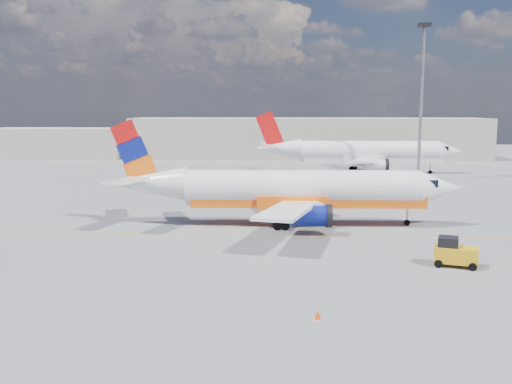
{
  "coord_description": "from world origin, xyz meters",
  "views": [
    {
      "loc": [
        0.13,
        -40.86,
        9.97
      ],
      "look_at": [
        -1.97,
        2.99,
        3.5
      ],
      "focal_mm": 40.0,
      "sensor_mm": 36.0,
      "label": 1
    }
  ],
  "objects_px": {
    "traffic_cone": "(318,315)",
    "second_jet": "(362,153)",
    "gse_tug": "(455,253)",
    "main_jet": "(291,190)"
  },
  "relations": [
    {
      "from": "gse_tug",
      "to": "traffic_cone",
      "type": "height_order",
      "value": "gse_tug"
    },
    {
      "from": "gse_tug",
      "to": "traffic_cone",
      "type": "xyz_separation_m",
      "value": [
        -9.23,
        -9.78,
        -0.63
      ]
    },
    {
      "from": "main_jet",
      "to": "gse_tug",
      "type": "xyz_separation_m",
      "value": [
        10.23,
        -12.54,
        -2.15
      ]
    },
    {
      "from": "main_jet",
      "to": "traffic_cone",
      "type": "distance_m",
      "value": 22.51
    },
    {
      "from": "second_jet",
      "to": "traffic_cone",
      "type": "relative_size",
      "value": 60.13
    },
    {
      "from": "second_jet",
      "to": "gse_tug",
      "type": "relative_size",
      "value": 10.75
    },
    {
      "from": "second_jet",
      "to": "main_jet",
      "type": "bearing_deg",
      "value": -106.28
    },
    {
      "from": "second_jet",
      "to": "traffic_cone",
      "type": "distance_m",
      "value": 63.21
    },
    {
      "from": "main_jet",
      "to": "traffic_cone",
      "type": "bearing_deg",
      "value": -88.61
    },
    {
      "from": "traffic_cone",
      "to": "second_jet",
      "type": "bearing_deg",
      "value": 80.49
    }
  ]
}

